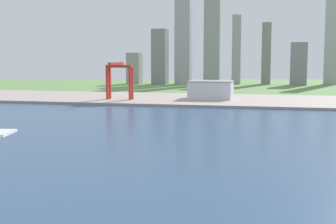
{
  "coord_description": "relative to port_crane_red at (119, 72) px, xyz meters",
  "views": [
    {
      "loc": [
        48.55,
        5.46,
        44.82
      ],
      "look_at": [
        12.88,
        159.98,
        26.35
      ],
      "focal_mm": 49.15,
      "sensor_mm": 36.0,
      "label": 1
    }
  ],
  "objects": [
    {
      "name": "ground_plane",
      "position": [
        108.06,
        -158.51,
        -30.54
      ],
      "size": [
        2400.0,
        2400.0,
        0.0
      ],
      "primitive_type": "plane",
      "color": "#618B4C"
    },
    {
      "name": "water_bay",
      "position": [
        108.06,
        -218.51,
        -30.46
      ],
      "size": [
        840.0,
        360.0,
        0.15
      ],
      "primitive_type": "cube",
      "color": "#2D4C70",
      "rests_on": "ground"
    },
    {
      "name": "industrial_pier",
      "position": [
        108.06,
        31.49,
        -29.29
      ],
      "size": [
        840.0,
        140.0,
        2.5
      ],
      "primitive_type": "cube",
      "color": "#A5978F",
      "rests_on": "ground"
    },
    {
      "name": "port_crane_red",
      "position": [
        0.0,
        0.0,
        0.0
      ],
      "size": [
        27.1,
        40.42,
        38.53
      ],
      "color": "#B72D23",
      "rests_on": "industrial_pier"
    },
    {
      "name": "warehouse_main",
      "position": [
        91.22,
        34.21,
        -18.54
      ],
      "size": [
        45.94,
        36.35,
        18.95
      ],
      "color": "silver",
      "rests_on": "industrial_pier"
    },
    {
      "name": "distant_skyline",
      "position": [
        81.57,
        354.71,
        27.49
      ],
      "size": [
        401.67,
        78.05,
        150.96
      ],
      "color": "gray",
      "rests_on": "ground"
    }
  ]
}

